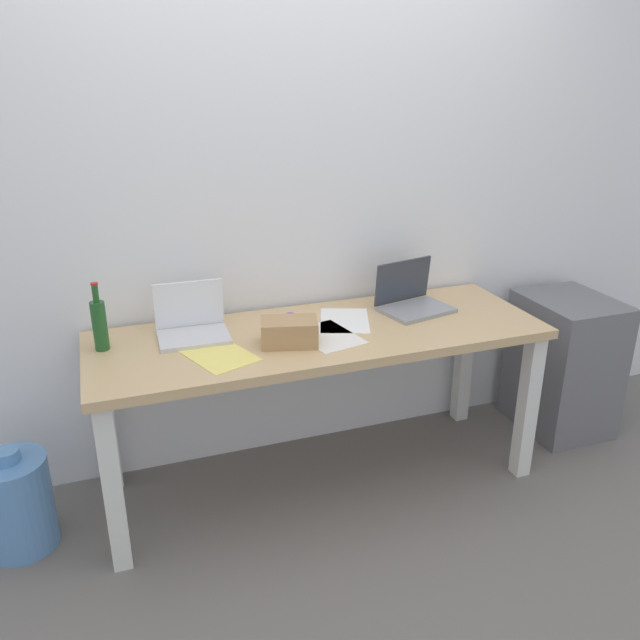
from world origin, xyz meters
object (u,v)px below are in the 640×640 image
at_px(laptop_left, 192,326).
at_px(water_cooler_jug, 16,503).
at_px(beer_bottle, 99,324).
at_px(computer_mouse, 290,318).
at_px(filing_cabinet, 563,364).
at_px(laptop_right, 412,300).
at_px(desk, 320,352).
at_px(cardboard_box, 289,332).

relative_size(laptop_left, water_cooler_jug, 0.67).
xyz_separation_m(beer_bottle, computer_mouse, (0.78, 0.04, -0.09)).
bearing_deg(filing_cabinet, computer_mouse, 175.72).
height_order(laptop_right, computer_mouse, laptop_right).
xyz_separation_m(water_cooler_jug, filing_cabinet, (2.61, 0.06, 0.16)).
bearing_deg(computer_mouse, desk, -38.17).
xyz_separation_m(laptop_left, cardboard_box, (0.35, -0.21, 0.01)).
bearing_deg(laptop_right, computer_mouse, 175.39).
distance_m(laptop_right, water_cooler_jug, 1.85).
xyz_separation_m(desk, computer_mouse, (-0.09, 0.15, 0.12)).
relative_size(desk, water_cooler_jug, 4.38).
height_order(laptop_left, beer_bottle, beer_bottle).
bearing_deg(laptop_left, computer_mouse, 3.13).
distance_m(laptop_left, water_cooler_jug, 0.96).
height_order(desk, cardboard_box, cardboard_box).
bearing_deg(filing_cabinet, water_cooler_jug, -178.72).
height_order(desk, computer_mouse, computer_mouse).
distance_m(cardboard_box, filing_cabinet, 1.57).
relative_size(computer_mouse, filing_cabinet, 0.14).
bearing_deg(computer_mouse, laptop_right, 16.97).
bearing_deg(computer_mouse, cardboard_box, -85.91).
bearing_deg(cardboard_box, filing_cabinet, 4.82).
bearing_deg(computer_mouse, water_cooler_jug, -150.40).
xyz_separation_m(laptop_left, filing_cabinet, (1.86, -0.08, -0.43)).
xyz_separation_m(laptop_left, computer_mouse, (0.43, 0.02, -0.03)).
height_order(desk, laptop_left, laptop_left).
bearing_deg(laptop_left, water_cooler_jug, -169.23).
relative_size(laptop_right, computer_mouse, 3.47).
height_order(laptop_right, beer_bottle, beer_bottle).
relative_size(laptop_right, cardboard_box, 1.55).
relative_size(laptop_right, filing_cabinet, 0.49).
bearing_deg(beer_bottle, filing_cabinet, -1.80).
height_order(laptop_right, filing_cabinet, laptop_right).
distance_m(desk, cardboard_box, 0.24).
xyz_separation_m(laptop_right, filing_cabinet, (0.86, -0.06, -0.43)).
height_order(computer_mouse, water_cooler_jug, computer_mouse).
bearing_deg(computer_mouse, filing_cabinet, 17.29).
bearing_deg(water_cooler_jug, cardboard_box, -3.57).
xyz_separation_m(desk, laptop_right, (0.48, 0.10, 0.15)).
bearing_deg(beer_bottle, computer_mouse, 2.75).
bearing_deg(beer_bottle, laptop_right, -0.35).
distance_m(desk, beer_bottle, 0.90).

